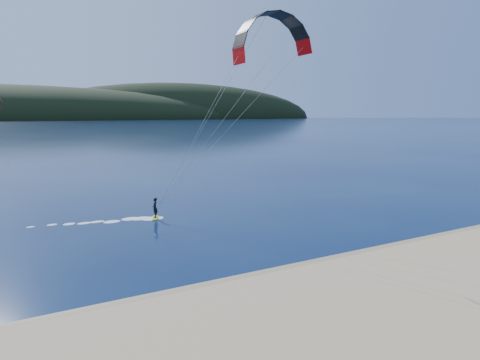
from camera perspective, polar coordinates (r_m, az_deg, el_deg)
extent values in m
plane|color=#071438|center=(19.36, 5.79, -20.04)|extent=(1800.00, 1800.00, 0.00)
cube|color=#917654|center=(22.81, -0.61, -15.06)|extent=(220.00, 2.50, 0.10)
ellipsoid|color=black|center=(735.21, -30.88, 7.44)|extent=(840.00, 280.00, 110.00)
ellipsoid|color=black|center=(819.60, -8.34, 8.75)|extent=(600.00, 240.00, 140.00)
cube|color=#BFD118|center=(37.48, -12.10, -5.36)|extent=(0.91, 1.59, 0.09)
imported|color=black|center=(37.25, -12.15, -3.92)|extent=(0.63, 0.78, 1.87)
cylinder|color=gray|center=(36.44, -3.47, 7.26)|extent=(0.02, 0.02, 17.19)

